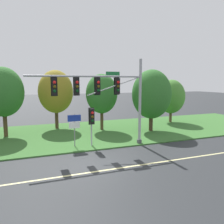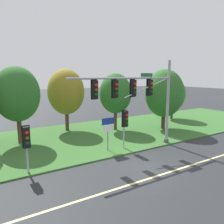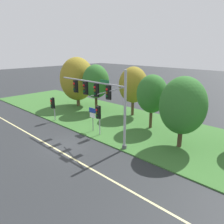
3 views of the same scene
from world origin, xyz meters
name	(u,v)px [view 3 (image 3 of 3)]	position (x,y,z in m)	size (l,w,h in m)	color
ground_plane	(66,144)	(0.00, 0.00, 0.00)	(160.00, 160.00, 0.00)	#282B2D
lane_stripe	(54,148)	(0.00, -1.20, 0.00)	(36.00, 0.16, 0.01)	beige
grass_verge	(124,122)	(0.00, 8.25, 0.05)	(48.00, 11.50, 0.10)	#386B2D
traffic_signal_mast	(100,95)	(1.68, 2.94, 4.41)	(8.87, 0.49, 6.83)	#9EA0A5
pedestrian_signal_near_kerb	(98,114)	(0.78, 3.48, 2.29)	(0.46, 0.55, 3.04)	#9EA0A5
pedestrian_signal_further_along	(53,104)	(-6.49, 2.81, 2.13)	(0.46, 0.55, 2.85)	#9EA0A5
route_sign_post	(93,115)	(-0.53, 3.86, 1.83)	(1.03, 0.08, 2.55)	slate
tree_nearest_road	(77,79)	(-10.17, 9.37, 4.13)	(5.10, 5.10, 7.23)	brown
tree_left_of_mast	(96,82)	(-5.94, 9.25, 4.21)	(3.62, 3.62, 6.39)	#4C3823
tree_behind_signpost	(133,85)	(-1.09, 11.25, 4.07)	(3.67, 3.67, 6.27)	#4C3823
tree_mid_verge	(152,94)	(3.32, 8.92, 3.88)	(3.28, 3.28, 5.85)	#4C3823
tree_tall_centre	(183,106)	(7.93, 6.68, 3.86)	(3.99, 3.99, 6.27)	#423021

